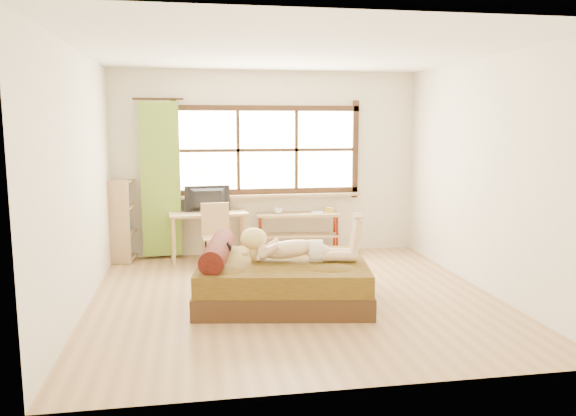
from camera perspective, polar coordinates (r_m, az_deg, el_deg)
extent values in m
plane|color=#9E754C|center=(6.42, 0.64, -9.03)|extent=(4.50, 4.50, 0.00)
plane|color=white|center=(6.16, 0.68, 15.66)|extent=(4.50, 4.50, 0.00)
plane|color=silver|center=(8.36, -2.11, 4.54)|extent=(4.50, 0.00, 4.50)
plane|color=silver|center=(3.97, 6.50, -0.08)|extent=(4.50, 0.00, 4.50)
plane|color=silver|center=(6.15, -20.45, 2.52)|extent=(0.00, 4.50, 4.50)
plane|color=silver|center=(6.91, 19.38, 3.19)|extent=(0.00, 4.50, 4.50)
cube|color=#FFEDBF|center=(8.34, -2.12, 5.90)|extent=(2.60, 0.01, 1.30)
cube|color=tan|center=(8.33, -2.02, 1.27)|extent=(2.80, 0.16, 0.04)
cube|color=#507B21|center=(8.20, -12.81, 2.84)|extent=(0.55, 0.10, 2.20)
cube|color=#30220E|center=(6.27, -0.50, -8.35)|extent=(2.04, 1.74, 0.23)
cube|color=#3D2E0D|center=(6.21, -0.50, -6.33)|extent=(2.00, 1.70, 0.23)
cylinder|color=black|center=(6.20, -7.13, -4.30)|extent=(0.45, 1.27, 0.26)
cube|color=tan|center=(8.07, -8.10, -0.57)|extent=(1.14, 0.60, 0.04)
cube|color=tan|center=(7.89, -11.52, -3.36)|extent=(0.05, 0.05, 0.66)
cube|color=tan|center=(8.00, -4.30, -3.05)|extent=(0.05, 0.05, 0.66)
cube|color=tan|center=(8.29, -11.68, -2.80)|extent=(0.05, 0.05, 0.66)
cube|color=tan|center=(8.39, -4.79, -2.50)|extent=(0.05, 0.05, 0.66)
imported|color=black|center=(8.09, -8.14, 0.91)|extent=(0.65, 0.14, 0.37)
cube|color=tan|center=(7.68, -7.22, -3.04)|extent=(0.42, 0.42, 0.04)
cube|color=tan|center=(7.80, -7.41, -1.07)|extent=(0.39, 0.07, 0.44)
cube|color=tan|center=(7.54, -8.27, -4.90)|extent=(0.04, 0.04, 0.38)
cube|color=tan|center=(7.59, -5.79, -4.78)|extent=(0.04, 0.04, 0.38)
cube|color=tan|center=(7.86, -8.54, -4.35)|extent=(0.04, 0.04, 0.38)
cube|color=tan|center=(7.90, -6.15, -4.24)|extent=(0.04, 0.04, 0.38)
cube|color=tan|center=(8.34, 1.04, -0.68)|extent=(1.26, 0.42, 0.04)
cube|color=tan|center=(8.39, 1.04, -2.76)|extent=(1.26, 0.42, 0.03)
cylinder|color=maroon|center=(8.23, -2.81, -2.85)|extent=(0.04, 0.04, 0.62)
cylinder|color=maroon|center=(8.34, 5.00, -2.72)|extent=(0.04, 0.04, 0.62)
cylinder|color=maroon|center=(8.48, -2.86, -2.51)|extent=(0.04, 0.04, 0.62)
cylinder|color=maroon|center=(8.58, 4.73, -2.39)|extent=(0.04, 0.04, 0.62)
cube|color=gold|center=(8.39, 4.20, -0.22)|extent=(0.11, 0.11, 0.08)
imported|color=gray|center=(8.28, -1.00, -0.26)|extent=(0.13, 0.13, 0.10)
imported|color=gray|center=(8.37, 2.39, -0.44)|extent=(0.20, 0.26, 0.02)
cube|color=tan|center=(8.39, -16.20, -4.79)|extent=(0.35, 0.51, 0.03)
cube|color=tan|center=(8.32, -16.30, -2.35)|extent=(0.35, 0.51, 0.03)
cube|color=tan|center=(8.26, -16.41, 0.12)|extent=(0.35, 0.51, 0.03)
cube|color=tan|center=(8.21, -16.52, 2.63)|extent=(0.35, 0.51, 0.03)
cube|color=tan|center=(8.06, -16.77, -1.41)|extent=(0.29, 0.07, 1.17)
cube|color=tan|center=(8.51, -15.97, -0.85)|extent=(0.29, 0.07, 1.17)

